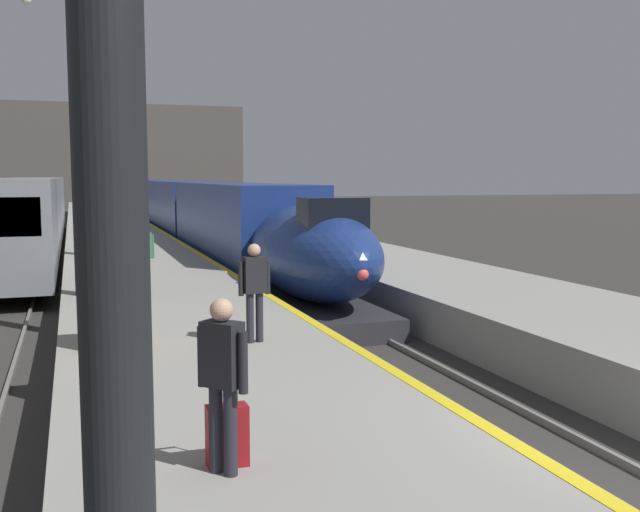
{
  "coord_description": "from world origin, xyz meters",
  "views": [
    {
      "loc": [
        -6.12,
        -6.52,
        3.86
      ],
      "look_at": [
        -0.03,
        11.67,
        1.8
      ],
      "focal_mm": 41.52,
      "sensor_mm": 36.0,
      "label": 1
    }
  ],
  "objects_px": {
    "regional_train_adjacent": "(31,211)",
    "passenger_mid_platform": "(254,285)",
    "ticket_machine_yellow": "(113,304)",
    "passenger_far_waiting": "(143,252)",
    "passenger_near_edge": "(222,372)",
    "rolling_suitcase": "(227,435)",
    "station_column_mid": "(76,40)",
    "station_column_far": "(75,90)",
    "highspeed_train_main": "(184,210)"
  },
  "relations": [
    {
      "from": "passenger_mid_platform",
      "to": "passenger_far_waiting",
      "type": "relative_size",
      "value": 1.0
    },
    {
      "from": "station_column_mid",
      "to": "ticket_machine_yellow",
      "type": "bearing_deg",
      "value": -86.62
    },
    {
      "from": "station_column_far",
      "to": "rolling_suitcase",
      "type": "bearing_deg",
      "value": -86.95
    },
    {
      "from": "station_column_mid",
      "to": "passenger_mid_platform",
      "type": "height_order",
      "value": "station_column_mid"
    },
    {
      "from": "station_column_far",
      "to": "rolling_suitcase",
      "type": "height_order",
      "value": "station_column_far"
    },
    {
      "from": "passenger_mid_platform",
      "to": "ticket_machine_yellow",
      "type": "distance_m",
      "value": 2.34
    },
    {
      "from": "regional_train_adjacent",
      "to": "passenger_near_edge",
      "type": "distance_m",
      "value": 33.65
    },
    {
      "from": "regional_train_adjacent",
      "to": "passenger_mid_platform",
      "type": "relative_size",
      "value": 21.66
    },
    {
      "from": "station_column_far",
      "to": "passenger_far_waiting",
      "type": "distance_m",
      "value": 11.08
    },
    {
      "from": "station_column_mid",
      "to": "passenger_near_edge",
      "type": "height_order",
      "value": "station_column_mid"
    },
    {
      "from": "passenger_near_edge",
      "to": "passenger_far_waiting",
      "type": "height_order",
      "value": "same"
    },
    {
      "from": "passenger_mid_platform",
      "to": "ticket_machine_yellow",
      "type": "bearing_deg",
      "value": 171.99
    },
    {
      "from": "regional_train_adjacent",
      "to": "ticket_machine_yellow",
      "type": "xyz_separation_m",
      "value": [
        2.55,
        -27.78,
        -0.34
      ]
    },
    {
      "from": "station_column_mid",
      "to": "highspeed_train_main",
      "type": "bearing_deg",
      "value": 76.62
    },
    {
      "from": "ticket_machine_yellow",
      "to": "regional_train_adjacent",
      "type": "bearing_deg",
      "value": 95.24
    },
    {
      "from": "station_column_far",
      "to": "rolling_suitcase",
      "type": "xyz_separation_m",
      "value": [
        1.14,
        -21.27,
        -5.57
      ]
    },
    {
      "from": "passenger_near_edge",
      "to": "ticket_machine_yellow",
      "type": "distance_m",
      "value": 5.76
    },
    {
      "from": "highspeed_train_main",
      "to": "station_column_mid",
      "type": "height_order",
      "value": "station_column_mid"
    },
    {
      "from": "station_column_far",
      "to": "passenger_mid_platform",
      "type": "height_order",
      "value": "station_column_far"
    },
    {
      "from": "station_column_mid",
      "to": "passenger_far_waiting",
      "type": "distance_m",
      "value": 5.14
    },
    {
      "from": "regional_train_adjacent",
      "to": "rolling_suitcase",
      "type": "xyz_separation_m",
      "value": [
        3.34,
        -33.3,
        -0.77
      ]
    },
    {
      "from": "passenger_far_waiting",
      "to": "ticket_machine_yellow",
      "type": "height_order",
      "value": "passenger_far_waiting"
    },
    {
      "from": "highspeed_train_main",
      "to": "rolling_suitcase",
      "type": "distance_m",
      "value": 36.57
    },
    {
      "from": "passenger_far_waiting",
      "to": "ticket_machine_yellow",
      "type": "bearing_deg",
      "value": -99.86
    },
    {
      "from": "station_column_mid",
      "to": "ticket_machine_yellow",
      "type": "height_order",
      "value": "station_column_mid"
    },
    {
      "from": "station_column_far",
      "to": "station_column_mid",
      "type": "bearing_deg",
      "value": -90.0
    },
    {
      "from": "passenger_far_waiting",
      "to": "rolling_suitcase",
      "type": "height_order",
      "value": "passenger_far_waiting"
    },
    {
      "from": "regional_train_adjacent",
      "to": "passenger_far_waiting",
      "type": "height_order",
      "value": "regional_train_adjacent"
    },
    {
      "from": "station_column_mid",
      "to": "ticket_machine_yellow",
      "type": "distance_m",
      "value": 7.89
    },
    {
      "from": "passenger_near_edge",
      "to": "rolling_suitcase",
      "type": "height_order",
      "value": "passenger_near_edge"
    },
    {
      "from": "highspeed_train_main",
      "to": "ticket_machine_yellow",
      "type": "height_order",
      "value": "highspeed_train_main"
    },
    {
      "from": "passenger_near_edge",
      "to": "passenger_mid_platform",
      "type": "distance_m",
      "value": 5.61
    },
    {
      "from": "station_column_far",
      "to": "passenger_far_waiting",
      "type": "xyz_separation_m",
      "value": [
        1.38,
        -9.86,
        -4.88
      ]
    },
    {
      "from": "station_column_mid",
      "to": "passenger_mid_platform",
      "type": "relative_size",
      "value": 5.9
    },
    {
      "from": "rolling_suitcase",
      "to": "passenger_far_waiting",
      "type": "bearing_deg",
      "value": 88.79
    },
    {
      "from": "passenger_mid_platform",
      "to": "ticket_machine_yellow",
      "type": "xyz_separation_m",
      "value": [
        -2.31,
        0.33,
        -0.25
      ]
    },
    {
      "from": "passenger_mid_platform",
      "to": "passenger_far_waiting",
      "type": "xyz_separation_m",
      "value": [
        -1.28,
        6.22,
        0.0
      ]
    },
    {
      "from": "regional_train_adjacent",
      "to": "highspeed_train_main",
      "type": "bearing_deg",
      "value": 20.04
    },
    {
      "from": "passenger_far_waiting",
      "to": "rolling_suitcase",
      "type": "bearing_deg",
      "value": -91.21
    },
    {
      "from": "station_column_mid",
      "to": "ticket_machine_yellow",
      "type": "relative_size",
      "value": 6.23
    },
    {
      "from": "highspeed_train_main",
      "to": "passenger_far_waiting",
      "type": "relative_size",
      "value": 33.92
    },
    {
      "from": "passenger_near_edge",
      "to": "regional_train_adjacent",
      "type": "bearing_deg",
      "value": 95.56
    },
    {
      "from": "station_column_mid",
      "to": "passenger_far_waiting",
      "type": "bearing_deg",
      "value": -1.16
    },
    {
      "from": "station_column_far",
      "to": "regional_train_adjacent",
      "type": "bearing_deg",
      "value": 100.36
    },
    {
      "from": "rolling_suitcase",
      "to": "regional_train_adjacent",
      "type": "bearing_deg",
      "value": 95.72
    },
    {
      "from": "highspeed_train_main",
      "to": "rolling_suitcase",
      "type": "bearing_deg",
      "value": -97.49
    },
    {
      "from": "highspeed_train_main",
      "to": "passenger_near_edge",
      "type": "distance_m",
      "value": 36.77
    },
    {
      "from": "passenger_near_edge",
      "to": "passenger_mid_platform",
      "type": "xyz_separation_m",
      "value": [
        1.6,
        5.38,
        0.0
      ]
    },
    {
      "from": "highspeed_train_main",
      "to": "passenger_near_edge",
      "type": "bearing_deg",
      "value": -97.56
    },
    {
      "from": "regional_train_adjacent",
      "to": "passenger_near_edge",
      "type": "height_order",
      "value": "regional_train_adjacent"
    }
  ]
}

